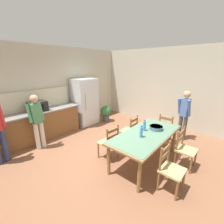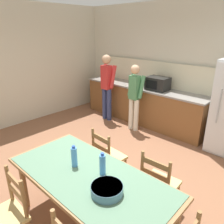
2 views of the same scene
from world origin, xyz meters
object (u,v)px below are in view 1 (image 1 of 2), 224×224
Objects in this scene: potted_plant at (106,112)px; chair_side_far_left at (109,142)px; microwave at (38,106)px; dining_table at (146,136)px; refrigerator at (85,102)px; chair_side_far_right at (130,131)px; chair_head_end at (166,129)px; person_at_counter at (37,119)px; chair_side_near_left at (170,169)px; serving_bowl at (156,127)px; chair_side_near_right at (185,149)px; person_by_table at (184,113)px; bottle_near_centre at (141,132)px; bottle_off_centre at (144,126)px.

chair_side_far_left is at bearing -134.73° from potted_plant.
microwave is 0.25× the size of dining_table.
chair_side_far_right is (-0.24, -2.30, -0.45)m from refrigerator.
refrigerator reaches higher than dining_table.
dining_table is at bearing 88.19° from chair_head_end.
microwave reaches higher than chair_head_end.
person_at_counter is at bearing -117.29° from microwave.
microwave is 0.55× the size of chair_head_end.
chair_side_far_right is at bearing 60.02° from dining_table.
chair_side_near_left is at bearing -118.37° from potted_plant.
chair_side_far_left reaches higher than serving_bowl.
chair_side_far_right is at bearing -117.08° from potted_plant.
chair_side_far_right is at bearing 91.64° from chair_side_near_right.
chair_side_far_right is 1.80m from person_by_table.
person_at_counter reaches higher than serving_bowl.
serving_bowl is (0.60, -0.06, -0.07)m from bottle_near_centre.
refrigerator reaches higher than bottle_near_centre.
person_at_counter is 2.82m from potted_plant.
person_at_counter is 1.00× the size of person_by_table.
refrigerator is 2.35m from chair_side_far_right.
chair_head_end reaches higher than potted_plant.
serving_bowl is (1.47, -3.15, -0.27)m from microwave.
dining_table is 7.46× the size of bottle_off_centre.
bottle_near_centre is 0.37m from bottle_off_centre.
chair_side_far_left is at bearing -9.60° from person_by_table.
person_at_counter reaches higher than chair_side_near_left.
person_at_counter is at bearing -47.90° from chair_side_far_right.
bottle_off_centre is 0.30× the size of chair_head_end.
chair_side_near_left reaches higher than serving_bowl.
chair_side_near_left is 3.87m from potted_plant.
refrigerator reaches higher than chair_side_far_right.
serving_bowl is at bearing -96.01° from refrigerator.
refrigerator is at bearing 87.70° from chair_side_near_right.
chair_head_end is at bearing -78.65° from refrigerator.
chair_side_near_left is (0.67, -3.85, -0.64)m from microwave.
chair_side_far_left is 1.00× the size of chair_side_near_left.
person_by_table reaches higher than chair_head_end.
bottle_off_centre reaches higher than chair_head_end.
dining_table is 0.92m from chair_side_far_left.
microwave is 0.55× the size of chair_side_near_right.
chair_head_end is (1.29, 0.01, -0.25)m from dining_table.
chair_side_near_left is at bearing 94.40° from chair_side_far_left.
microwave reaches higher than potted_plant.
bottle_near_centre reaches higher than chair_head_end.
dining_table is at bearing -70.14° from microwave.
chair_head_end reaches higher than dining_table.
microwave is 3.49m from serving_bowl.
chair_side_far_right is (0.09, 0.84, -0.38)m from serving_bowl.
potted_plant is (2.78, 0.07, -0.48)m from person_at_counter.
person_by_table reaches higher than serving_bowl.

